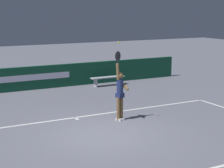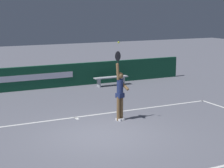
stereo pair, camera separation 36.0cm
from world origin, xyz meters
name	(u,v)px [view 1 (the left image)]	position (x,y,z in m)	size (l,w,h in m)	color
ground_plane	(102,135)	(0.00, 0.00, 0.00)	(60.00, 60.00, 0.00)	slate
court_lines	(112,141)	(0.00, -0.68, 0.00)	(11.65, 5.85, 0.00)	white
back_wall	(31,78)	(0.00, 7.64, 0.57)	(16.43, 0.19, 1.13)	#12462F
tennis_player	(120,92)	(1.29, 1.16, 1.01)	(0.52, 0.48, 2.45)	brown
tennis_ball	(119,42)	(1.11, 0.92, 2.75)	(0.07, 0.07, 0.07)	#C4E330
courtside_bench_near	(108,79)	(3.72, 6.82, 0.36)	(1.79, 0.37, 0.46)	#B2B5BD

